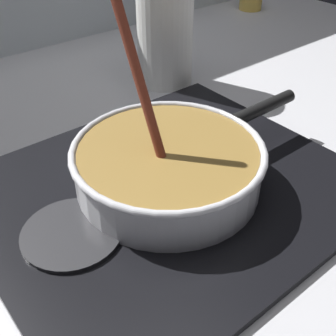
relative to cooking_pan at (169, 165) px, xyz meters
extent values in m
cube|color=#B7B7BC|center=(-0.11, -0.09, -0.07)|extent=(2.40, 1.60, 0.04)
cube|color=black|center=(0.00, 0.00, -0.05)|extent=(0.56, 0.48, 0.01)
torus|color=#592D0C|center=(0.00, 0.00, -0.04)|extent=(0.19, 0.19, 0.01)
cylinder|color=#262628|center=(-0.17, 0.00, -0.04)|extent=(0.14, 0.14, 0.01)
cylinder|color=silver|center=(0.00, 0.00, -0.01)|extent=(0.28, 0.28, 0.07)
cylinder|color=olive|center=(0.00, 0.00, 0.00)|extent=(0.26, 0.26, 0.06)
torus|color=silver|center=(0.00, 0.00, 0.03)|extent=(0.29, 0.29, 0.01)
cylinder|color=black|center=(0.21, 0.00, 0.02)|extent=(0.14, 0.02, 0.02)
cylinder|color=#E5CC7A|center=(-0.02, 0.11, 0.02)|extent=(0.03, 0.03, 0.01)
cylinder|color=#EDD88C|center=(0.04, -0.03, 0.02)|extent=(0.03, 0.03, 0.01)
cylinder|color=#E5CC7A|center=(0.00, 0.00, 0.02)|extent=(0.03, 0.03, 0.01)
cylinder|color=#E5CC7A|center=(0.02, 0.04, 0.02)|extent=(0.03, 0.03, 0.01)
cylinder|color=beige|center=(0.00, 0.08, 0.02)|extent=(0.03, 0.03, 0.01)
cylinder|color=maroon|center=(-0.02, 0.04, 0.14)|extent=(0.02, 0.13, 0.26)
cube|color=brown|center=(-0.02, -0.01, 0.01)|extent=(0.03, 0.04, 0.01)
cylinder|color=white|center=(0.24, 0.31, 0.08)|extent=(0.12, 0.12, 0.26)
camera|label=1|loc=(-0.32, -0.40, 0.37)|focal=45.37mm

